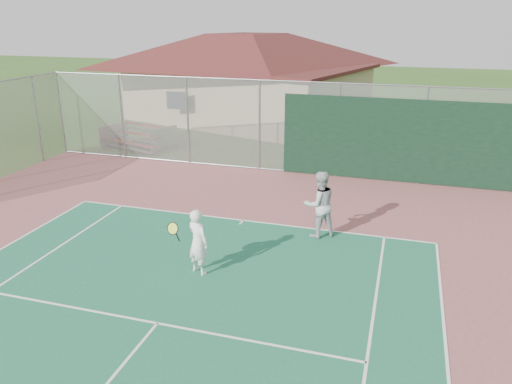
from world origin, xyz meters
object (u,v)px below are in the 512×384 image
clubhouse (247,68)px  player_grey_back (319,205)px  player_white_front (197,242)px  bleachers (138,137)px

clubhouse → player_grey_back: clubhouse is taller
player_grey_back → clubhouse: bearing=-99.3°
player_white_front → player_grey_back: player_grey_back is taller
player_white_front → bleachers: bearing=-30.9°
player_white_front → player_grey_back: bearing=-105.9°
clubhouse → player_grey_back: bearing=-48.9°
bleachers → player_white_front: player_white_front is taller
clubhouse → player_grey_back: 16.52m
clubhouse → bleachers: bearing=-93.1°
bleachers → player_white_front: bearing=-36.2°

